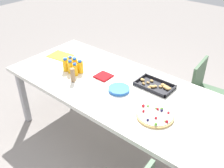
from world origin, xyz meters
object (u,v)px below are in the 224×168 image
(juice_bottle_4, at_px, (75,64))
(party_table, at_px, (123,93))
(fruit_pizza, at_px, (155,115))
(napkin_stack, at_px, (103,76))
(juice_bottle_5, at_px, (80,67))
(paper_folder, at_px, (60,56))
(chair_far_right, at_px, (207,91))
(juice_bottle_0, at_px, (66,65))
(juice_bottle_1, at_px, (71,67))
(cardboard_tube, at_px, (73,75))
(juice_bottle_2, at_px, (75,70))
(juice_bottle_3, at_px, (71,63))
(plate_stack, at_px, (119,89))
(snack_tray, at_px, (155,86))

(juice_bottle_4, bearing_deg, party_table, 5.11)
(fruit_pizza, bearing_deg, napkin_stack, 165.08)
(juice_bottle_5, distance_m, paper_folder, 0.48)
(napkin_stack, bearing_deg, chair_far_right, 44.93)
(juice_bottle_0, distance_m, paper_folder, 0.37)
(paper_folder, bearing_deg, juice_bottle_1, -25.42)
(paper_folder, bearing_deg, chair_far_right, 27.08)
(chair_far_right, height_order, juice_bottle_1, juice_bottle_1)
(juice_bottle_4, bearing_deg, cardboard_tube, -48.35)
(juice_bottle_1, relative_size, juice_bottle_2, 1.05)
(juice_bottle_1, relative_size, juice_bottle_4, 1.00)
(juice_bottle_4, height_order, juice_bottle_5, juice_bottle_4)
(juice_bottle_1, distance_m, juice_bottle_3, 0.11)
(party_table, relative_size, chair_far_right, 2.92)
(juice_bottle_5, bearing_deg, juice_bottle_4, -177.68)
(party_table, distance_m, juice_bottle_3, 0.68)
(juice_bottle_5, relative_size, fruit_pizza, 0.46)
(juice_bottle_2, height_order, juice_bottle_4, juice_bottle_4)
(party_table, bearing_deg, juice_bottle_5, -174.48)
(chair_far_right, relative_size, juice_bottle_5, 5.88)
(chair_far_right, relative_size, plate_stack, 4.19)
(juice_bottle_0, relative_size, plate_stack, 0.73)
(juice_bottle_4, bearing_deg, juice_bottle_2, -42.31)
(juice_bottle_0, bearing_deg, juice_bottle_4, 44.57)
(chair_far_right, relative_size, juice_bottle_0, 5.72)
(juice_bottle_4, relative_size, napkin_stack, 0.97)
(juice_bottle_2, height_order, paper_folder, juice_bottle_2)
(party_table, bearing_deg, cardboard_tube, -153.88)
(chair_far_right, distance_m, juice_bottle_4, 1.46)
(juice_bottle_0, distance_m, juice_bottle_5, 0.16)
(chair_far_right, height_order, plate_stack, chair_far_right)
(snack_tray, bearing_deg, cardboard_tube, -147.16)
(juice_bottle_3, bearing_deg, juice_bottle_4, -6.20)
(juice_bottle_1, height_order, paper_folder, juice_bottle_1)
(juice_bottle_3, bearing_deg, juice_bottle_2, -27.09)
(juice_bottle_0, height_order, paper_folder, juice_bottle_0)
(juice_bottle_5, distance_m, napkin_stack, 0.26)
(juice_bottle_2, xyz_separation_m, paper_folder, (-0.46, 0.19, -0.06))
(chair_far_right, relative_size, juice_bottle_1, 5.75)
(party_table, distance_m, juice_bottle_0, 0.68)
(juice_bottle_1, relative_size, cardboard_tube, 1.00)
(party_table, height_order, chair_far_right, chair_far_right)
(juice_bottle_0, height_order, juice_bottle_1, same)
(party_table, relative_size, juice_bottle_3, 18.28)
(party_table, distance_m, napkin_stack, 0.28)
(napkin_stack, bearing_deg, cardboard_tube, -124.27)
(juice_bottle_3, xyz_separation_m, napkin_stack, (0.40, 0.08, -0.05))
(cardboard_tube, bearing_deg, fruit_pizza, 3.70)
(juice_bottle_3, bearing_deg, plate_stack, -1.12)
(party_table, distance_m, cardboard_tube, 0.51)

